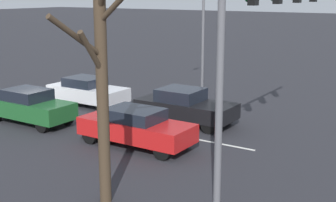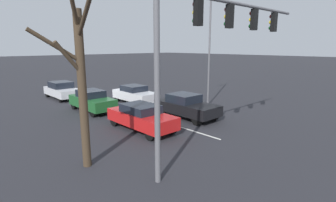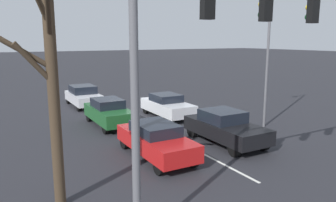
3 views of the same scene
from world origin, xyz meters
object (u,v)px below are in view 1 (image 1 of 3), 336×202
at_px(car_red_midlane_front, 136,127).
at_px(car_white_leftlane_second, 87,91).
at_px(bare_tree_near, 102,84).
at_px(traffic_signal_gantry, 268,12).
at_px(street_lamp_left_shoulder, 202,6).
at_px(car_black_leftlane_front, 185,106).
at_px(car_darkgreen_midlane_second, 30,106).

distance_m(car_red_midlane_front, car_white_leftlane_second, 7.34).
bearing_deg(bare_tree_near, car_white_leftlane_second, -135.23).
xyz_separation_m(traffic_signal_gantry, street_lamp_left_shoulder, (-7.46, -6.40, -0.08)).
bearing_deg(car_red_midlane_front, street_lamp_left_shoulder, -170.05).
bearing_deg(traffic_signal_gantry, car_white_leftlane_second, -109.27).
bearing_deg(street_lamp_left_shoulder, car_white_leftlane_second, -53.73).
relative_size(car_red_midlane_front, bare_tree_near, 0.70).
xyz_separation_m(car_black_leftlane_front, bare_tree_near, (8.29, 2.36, 2.63)).
xyz_separation_m(car_darkgreen_midlane_second, bare_tree_near, (4.50, 8.26, 2.63)).
bearing_deg(car_black_leftlane_front, car_white_leftlane_second, -91.98).
xyz_separation_m(car_white_leftlane_second, traffic_signal_gantry, (3.92, 11.22, 4.46)).
xyz_separation_m(car_red_midlane_front, bare_tree_near, (4.50, 2.28, 2.66)).
bearing_deg(bare_tree_near, street_lamp_left_shoulder, -163.32).
relative_size(car_white_leftlane_second, bare_tree_near, 0.66).
xyz_separation_m(car_red_midlane_front, street_lamp_left_shoulder, (-7.54, -1.32, 4.36)).
distance_m(car_darkgreen_midlane_second, traffic_signal_gantry, 11.90).
bearing_deg(car_red_midlane_front, car_black_leftlane_front, -178.90).
height_order(car_red_midlane_front, car_darkgreen_midlane_second, car_darkgreen_midlane_second).
distance_m(car_red_midlane_front, bare_tree_near, 5.70).
height_order(car_black_leftlane_front, car_darkgreen_midlane_second, car_black_leftlane_front).
xyz_separation_m(car_red_midlane_front, car_white_leftlane_second, (-4.00, -6.15, -0.02)).
bearing_deg(car_red_midlane_front, traffic_signal_gantry, 90.93).
distance_m(car_black_leftlane_front, car_white_leftlane_second, 6.08).
bearing_deg(traffic_signal_gantry, car_red_midlane_front, -89.07).
height_order(traffic_signal_gantry, street_lamp_left_shoulder, street_lamp_left_shoulder).
xyz_separation_m(car_black_leftlane_front, traffic_signal_gantry, (3.71, 5.15, 4.41)).
relative_size(car_darkgreen_midlane_second, street_lamp_left_shoulder, 0.46).
relative_size(car_darkgreen_midlane_second, traffic_signal_gantry, 0.44).
bearing_deg(car_black_leftlane_front, car_darkgreen_midlane_second, -57.29).
bearing_deg(street_lamp_left_shoulder, car_darkgreen_midlane_second, -31.66).
relative_size(traffic_signal_gantry, bare_tree_near, 1.48).
bearing_deg(car_white_leftlane_second, car_red_midlane_front, 56.91).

